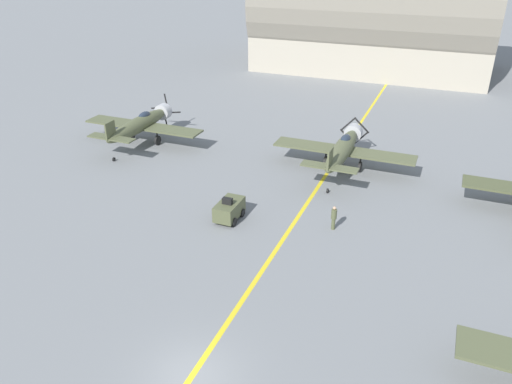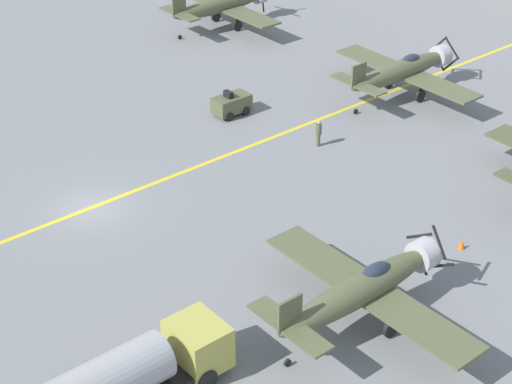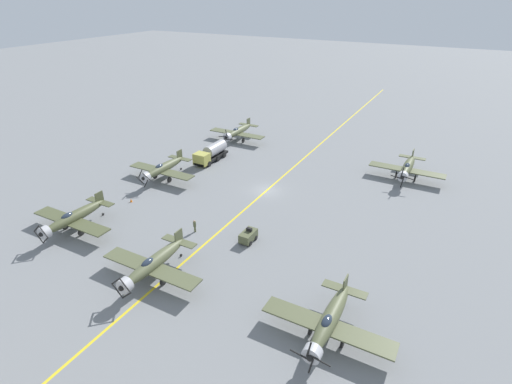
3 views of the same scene
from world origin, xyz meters
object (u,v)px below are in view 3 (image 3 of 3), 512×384
Objects in this scene: airplane_near_right at (238,132)px; airplane_far_right at (73,218)px; airplane_mid_right at (163,168)px; airplane_far_center at (153,264)px; fuel_tanker at (211,153)px; traffic_cone at (131,200)px; ground_crew_walking at (195,226)px; airplane_near_left at (407,168)px; airplane_far_left at (329,321)px; tow_tractor at (248,236)px.

airplane_near_right is 39.87m from airplane_far_right.
airplane_far_center is at bearing 132.83° from airplane_mid_right.
traffic_cone is at bearing 85.63° from fuel_tanker.
fuel_tanker is at bearing -60.77° from ground_crew_walking.
airplane_far_center is at bearing 114.90° from airplane_near_right.
airplane_near_left is 1.50× the size of fuel_tanker.
airplane_far_right is at bearing -23.62° from airplane_far_center.
airplane_far_left is 38.67m from airplane_near_left.
airplane_near_left reaches higher than traffic_cone.
airplane_far_left is at bearing 163.21° from airplane_far_right.
airplane_far_center is at bearing 156.44° from airplane_far_right.
airplane_mid_right reaches higher than ground_crew_walking.
airplane_far_right is (34.85, -1.37, 0.00)m from airplane_far_left.
airplane_far_left reaches higher than airplane_far_right.
ground_crew_walking is at bearing -166.72° from airplane_far_right.
airplane_near_right is 22.12m from airplane_mid_right.
airplane_far_center is (-15.54, 2.47, -0.00)m from airplane_far_right.
airplane_near_right reaches higher than airplane_far_center.
airplane_far_right is 1.50× the size of fuel_tanker.
airplane_mid_right is 4.62× the size of tow_tractor.
airplane_near_left is at bearing -101.95° from airplane_far_left.
airplane_far_center is (19.26, 39.77, -0.00)m from airplane_near_left.
airplane_far_left reaches higher than ground_crew_walking.
airplane_mid_right is 6.84× the size of ground_crew_walking.
ground_crew_walking is (-13.79, -7.28, -1.06)m from airplane_far_right.
airplane_far_right is at bearing 86.54° from traffic_cone.
traffic_cone is (-0.57, -9.39, -1.74)m from airplane_far_right.
airplane_far_center is at bearing -8.74° from airplane_far_left.
airplane_near_right is at bearing -62.44° from airplane_far_left.
airplane_near_left reaches higher than fuel_tanker.
airplane_far_right is 21.82× the size of traffic_cone.
ground_crew_walking is 3.19× the size of traffic_cone.
airplane_far_center is 1.50× the size of fuel_tanker.
airplane_far_right is (0.77, 39.86, 0.00)m from airplane_near_right.
airplane_mid_right reaches higher than fuel_tanker.
airplane_far_left is at bearing 137.89° from fuel_tanker.
airplane_far_center is 9.96m from ground_crew_walking.
fuel_tanker is 4.56× the size of ground_crew_walking.
airplane_near_left is 4.62× the size of tow_tractor.
airplane_far_right and airplane_mid_right have the same top height.
airplane_near_right reaches higher than traffic_cone.
airplane_near_right is 34.13m from airplane_near_left.
ground_crew_walking is (-14.09, 10.50, -1.06)m from airplane_mid_right.
traffic_cone is at bearing 95.28° from airplane_near_right.
airplane_far_left is 1.00× the size of airplane_far_right.
airplane_near_left is at bearing -164.68° from fuel_tanker.
airplane_far_left is 19.33m from airplane_far_center.
fuel_tanker reaches higher than traffic_cone.
tow_tractor is at bearing -171.95° from airplane_far_right.
airplane_near_right is 1.00× the size of airplane_far_center.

